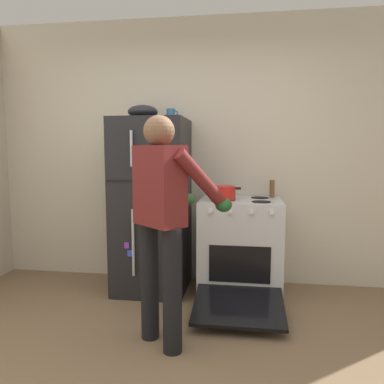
% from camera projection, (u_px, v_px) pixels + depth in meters
% --- Properties ---
extents(kitchen_wall_back, '(6.00, 0.10, 2.70)m').
position_uv_depth(kitchen_wall_back, '(199.00, 152.00, 3.83)').
color(kitchen_wall_back, beige).
rests_on(kitchen_wall_back, ground).
extents(refrigerator, '(0.68, 0.72, 1.67)m').
position_uv_depth(refrigerator, '(152.00, 205.00, 3.57)').
color(refrigerator, black).
rests_on(refrigerator, ground).
extents(stove_range, '(0.76, 1.22, 0.91)m').
position_uv_depth(stove_range, '(240.00, 248.00, 3.48)').
color(stove_range, silver).
rests_on(stove_range, ground).
extents(person_cook, '(0.69, 0.73, 1.60)m').
position_uv_depth(person_cook, '(164.00, 210.00, 2.52)').
color(person_cook, black).
rests_on(person_cook, ground).
extents(red_pot, '(0.32, 0.22, 0.12)m').
position_uv_depth(red_pot, '(224.00, 193.00, 3.41)').
color(red_pot, red).
rests_on(red_pot, stove_range).
extents(coffee_mug, '(0.11, 0.08, 0.10)m').
position_uv_depth(coffee_mug, '(171.00, 114.00, 3.50)').
color(coffee_mug, '#2D6093').
rests_on(coffee_mug, refrigerator).
extents(pepper_mill, '(0.05, 0.05, 0.17)m').
position_uv_depth(pepper_mill, '(272.00, 189.00, 3.59)').
color(pepper_mill, brown).
rests_on(pepper_mill, stove_range).
extents(mixing_bowl, '(0.29, 0.29, 0.13)m').
position_uv_depth(mixing_bowl, '(143.00, 112.00, 3.48)').
color(mixing_bowl, black).
rests_on(mixing_bowl, refrigerator).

